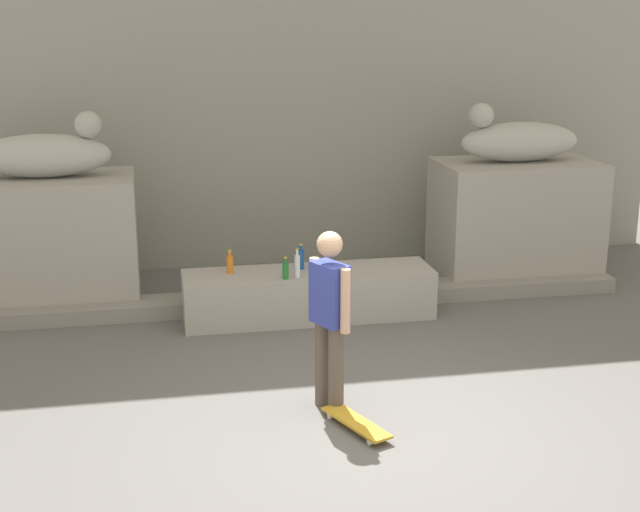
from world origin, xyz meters
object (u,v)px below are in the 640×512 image
bottle_orange (230,264)px  statue_reclining_right (517,140)px  skateboard (356,423)px  skater (329,313)px  statue_reclining_left (45,154)px  bottle_clear (297,265)px  bottle_blue (301,259)px  bottle_green (286,270)px

bottle_orange → statue_reclining_right: bearing=14.3°
statue_reclining_right → skateboard: (-3.09, -4.04, -1.81)m
statue_reclining_right → bottle_orange: bearing=13.4°
statue_reclining_right → skater: bearing=46.9°
statue_reclining_left → bottle_orange: bearing=-25.2°
bottle_clear → statue_reclining_left: bearing=155.4°
statue_reclining_left → statue_reclining_right: 5.94m
statue_reclining_right → bottle_blue: size_ratio=5.31×
skateboard → bottle_green: 2.79m
skateboard → bottle_blue: bearing=156.8°
bottle_blue → bottle_orange: (-0.84, -0.02, -0.01)m
bottle_orange → bottle_clear: bearing=-21.8°
statue_reclining_right → bottle_blue: statue_reclining_right is taller
bottle_blue → bottle_orange: size_ratio=1.08×
skateboard → bottle_green: size_ratio=3.19×
statue_reclining_left → statue_reclining_right: (5.94, -0.00, 0.00)m
statue_reclining_right → skateboard: size_ratio=1.97×
skateboard → bottle_clear: (-0.05, 2.76, 0.65)m
statue_reclining_right → bottle_blue: (-3.04, -0.96, -1.18)m
statue_reclining_right → skateboard: bearing=51.7°
statue_reclining_right → bottle_blue: bearing=16.7°
skater → bottle_clear: 2.29m
bottle_blue → bottle_orange: bearing=-178.4°
statue_reclining_right → bottle_clear: statue_reclining_right is taller
statue_reclining_right → skateboard: statue_reclining_right is taller
bottle_clear → bottle_green: size_ratio=1.30×
skateboard → bottle_blue: 3.14m
skateboard → bottle_orange: bottle_orange is taller
skateboard → bottle_green: bottle_green is taller
statue_reclining_left → bottle_orange: statue_reclining_left is taller
skater → bottle_orange: bearing=167.8°
statue_reclining_left → bottle_green: 3.21m
statue_reclining_left → skater: bearing=-52.3°
skateboard → bottle_green: bearing=161.8°
skater → bottle_orange: (-0.65, 2.58, -0.24)m
statue_reclining_right → bottle_green: size_ratio=6.29×
bottle_orange → bottle_clear: size_ratio=0.84×
statue_reclining_left → bottle_clear: statue_reclining_left is taller
statue_reclining_right → bottle_blue: 3.40m
skateboard → bottle_orange: (-0.79, 3.05, 0.62)m
bottle_blue → statue_reclining_left: bearing=161.6°
statue_reclining_left → bottle_green: statue_reclining_left is taller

